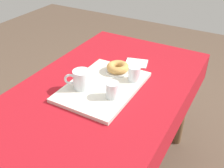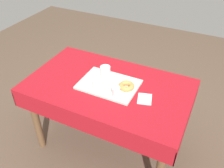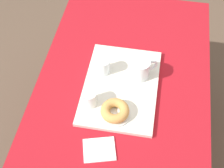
{
  "view_description": "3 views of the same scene",
  "coord_description": "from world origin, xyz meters",
  "px_view_note": "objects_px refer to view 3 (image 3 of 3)",
  "views": [
    {
      "loc": [
        0.93,
        0.59,
        1.48
      ],
      "look_at": [
        -0.0,
        0.06,
        0.78
      ],
      "focal_mm": 41.86,
      "sensor_mm": 36.0,
      "label": 1
    },
    {
      "loc": [
        -0.72,
        1.42,
        1.93
      ],
      "look_at": [
        -0.06,
        0.06,
        0.8
      ],
      "focal_mm": 38.92,
      "sensor_mm": 36.0,
      "label": 2
    },
    {
      "loc": [
        -0.88,
        -0.1,
        1.92
      ],
      "look_at": [
        -0.04,
        0.04,
        0.8
      ],
      "focal_mm": 51.35,
      "sensor_mm": 36.0,
      "label": 3
    }
  ],
  "objects_px": {
    "dining_table": "(122,99)",
    "donut_plate_left": "(115,114)",
    "water_glass_far": "(90,99)",
    "serving_tray": "(121,87)",
    "tea_mug_left": "(141,69)",
    "sugar_donut_left": "(115,111)",
    "paper_napkin": "(99,150)",
    "water_glass_near": "(103,67)"
  },
  "relations": [
    {
      "from": "tea_mug_left",
      "to": "sugar_donut_left",
      "type": "relative_size",
      "value": 0.98
    },
    {
      "from": "dining_table",
      "to": "water_glass_far",
      "type": "bearing_deg",
      "value": 136.26
    },
    {
      "from": "dining_table",
      "to": "tea_mug_left",
      "type": "xyz_separation_m",
      "value": [
        0.06,
        -0.07,
        0.17
      ]
    },
    {
      "from": "water_glass_far",
      "to": "sugar_donut_left",
      "type": "relative_size",
      "value": 0.64
    },
    {
      "from": "paper_napkin",
      "to": "donut_plate_left",
      "type": "bearing_deg",
      "value": -12.16
    },
    {
      "from": "water_glass_far",
      "to": "donut_plate_left",
      "type": "distance_m",
      "value": 0.13
    },
    {
      "from": "dining_table",
      "to": "water_glass_far",
      "type": "relative_size",
      "value": 17.24
    },
    {
      "from": "sugar_donut_left",
      "to": "serving_tray",
      "type": "bearing_deg",
      "value": -0.35
    },
    {
      "from": "water_glass_near",
      "to": "sugar_donut_left",
      "type": "xyz_separation_m",
      "value": [
        -0.22,
        -0.09,
        -0.01
      ]
    },
    {
      "from": "water_glass_near",
      "to": "water_glass_far",
      "type": "distance_m",
      "value": 0.19
    },
    {
      "from": "sugar_donut_left",
      "to": "donut_plate_left",
      "type": "bearing_deg",
      "value": 90.0
    },
    {
      "from": "dining_table",
      "to": "donut_plate_left",
      "type": "height_order",
      "value": "donut_plate_left"
    },
    {
      "from": "serving_tray",
      "to": "paper_napkin",
      "type": "relative_size",
      "value": 3.66
    },
    {
      "from": "donut_plate_left",
      "to": "sugar_donut_left",
      "type": "distance_m",
      "value": 0.02
    },
    {
      "from": "dining_table",
      "to": "donut_plate_left",
      "type": "xyz_separation_m",
      "value": [
        -0.17,
        0.01,
        0.13
      ]
    },
    {
      "from": "water_glass_far",
      "to": "sugar_donut_left",
      "type": "distance_m",
      "value": 0.12
    },
    {
      "from": "water_glass_far",
      "to": "sugar_donut_left",
      "type": "bearing_deg",
      "value": -107.27
    },
    {
      "from": "water_glass_far",
      "to": "donut_plate_left",
      "type": "xyz_separation_m",
      "value": [
        -0.04,
        -0.12,
        -0.03
      ]
    },
    {
      "from": "water_glass_near",
      "to": "paper_napkin",
      "type": "height_order",
      "value": "water_glass_near"
    },
    {
      "from": "sugar_donut_left",
      "to": "paper_napkin",
      "type": "xyz_separation_m",
      "value": [
        -0.17,
        0.04,
        -0.04
      ]
    },
    {
      "from": "tea_mug_left",
      "to": "water_glass_near",
      "type": "relative_size",
      "value": 1.53
    },
    {
      "from": "serving_tray",
      "to": "water_glass_far",
      "type": "height_order",
      "value": "water_glass_far"
    },
    {
      "from": "water_glass_near",
      "to": "sugar_donut_left",
      "type": "distance_m",
      "value": 0.24
    },
    {
      "from": "sugar_donut_left",
      "to": "paper_napkin",
      "type": "relative_size",
      "value": 0.95
    },
    {
      "from": "dining_table",
      "to": "water_glass_near",
      "type": "xyz_separation_m",
      "value": [
        0.06,
        0.1,
        0.16
      ]
    },
    {
      "from": "water_glass_far",
      "to": "tea_mug_left",
      "type": "bearing_deg",
      "value": -45.62
    },
    {
      "from": "paper_napkin",
      "to": "sugar_donut_left",
      "type": "bearing_deg",
      "value": -12.16
    },
    {
      "from": "dining_table",
      "to": "sugar_donut_left",
      "type": "bearing_deg",
      "value": 177.26
    },
    {
      "from": "water_glass_near",
      "to": "water_glass_far",
      "type": "bearing_deg",
      "value": 172.58
    },
    {
      "from": "sugar_donut_left",
      "to": "dining_table",
      "type": "bearing_deg",
      "value": -2.74
    },
    {
      "from": "tea_mug_left",
      "to": "serving_tray",
      "type": "bearing_deg",
      "value": 132.19
    },
    {
      "from": "serving_tray",
      "to": "donut_plate_left",
      "type": "height_order",
      "value": "donut_plate_left"
    },
    {
      "from": "serving_tray",
      "to": "water_glass_far",
      "type": "bearing_deg",
      "value": 135.8
    },
    {
      "from": "serving_tray",
      "to": "water_glass_far",
      "type": "relative_size",
      "value": 6.02
    },
    {
      "from": "donut_plate_left",
      "to": "tea_mug_left",
      "type": "bearing_deg",
      "value": -19.51
    },
    {
      "from": "sugar_donut_left",
      "to": "paper_napkin",
      "type": "bearing_deg",
      "value": 167.84
    },
    {
      "from": "donut_plate_left",
      "to": "sugar_donut_left",
      "type": "xyz_separation_m",
      "value": [
        0.0,
        -0.0,
        0.02
      ]
    },
    {
      "from": "dining_table",
      "to": "paper_napkin",
      "type": "relative_size",
      "value": 10.47
    },
    {
      "from": "tea_mug_left",
      "to": "water_glass_far",
      "type": "xyz_separation_m",
      "value": [
        -0.19,
        0.2,
        -0.01
      ]
    },
    {
      "from": "tea_mug_left",
      "to": "sugar_donut_left",
      "type": "bearing_deg",
      "value": 160.49
    },
    {
      "from": "tea_mug_left",
      "to": "donut_plate_left",
      "type": "relative_size",
      "value": 0.89
    },
    {
      "from": "tea_mug_left",
      "to": "paper_napkin",
      "type": "distance_m",
      "value": 0.42
    }
  ]
}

